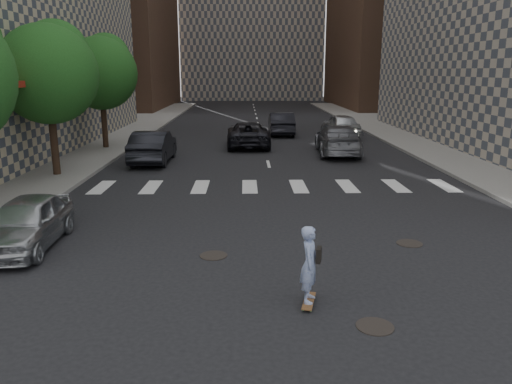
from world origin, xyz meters
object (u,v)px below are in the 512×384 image
skateboarder (310,264)px  traffic_car_d (340,125)px  traffic_car_b (338,140)px  tree_b (49,69)px  traffic_car_c (248,134)px  tree_c (102,70)px  traffic_car_a (153,147)px  silver_sedan (26,222)px  traffic_car_e (281,124)px

skateboarder → traffic_car_d: 26.72m
traffic_car_d → traffic_car_b: bearing=73.4°
tree_b → traffic_car_c: size_ratio=1.20×
tree_c → traffic_car_b: size_ratio=1.17×
traffic_car_a → traffic_car_b: traffic_car_b is taller
traffic_car_c → traffic_car_b: bearing=147.7°
tree_b → silver_sedan: (2.45, -9.14, -3.97)m
tree_c → traffic_car_a: size_ratio=1.33×
traffic_car_b → tree_b: bearing=27.3°
silver_sedan → traffic_car_a: (1.11, 12.65, 0.14)m
traffic_car_d → tree_b: bearing=36.7°
traffic_car_b → traffic_car_c: 5.87m
silver_sedan → traffic_car_e: bearing=68.9°
skateboarder → traffic_car_e: 27.45m
tree_b → traffic_car_d: tree_b is taller
traffic_car_b → tree_c: bearing=-5.3°
traffic_car_e → traffic_car_c: bearing=67.4°
tree_c → traffic_car_d: size_ratio=1.37×
tree_b → traffic_car_a: tree_b is taller
skateboarder → traffic_car_a: bearing=124.0°
tree_b → skateboarder: size_ratio=3.98×
silver_sedan → traffic_car_d: size_ratio=0.83×
tree_c → traffic_car_b: tree_c is taller
tree_b → traffic_car_b: bearing=23.3°
tree_b → tree_c: same height
tree_b → tree_c: (0.00, 8.00, 0.00)m
traffic_car_a → traffic_car_e: bearing=-123.1°
silver_sedan → skateboarder: bearing=-28.2°
tree_b → tree_c: size_ratio=1.00×
traffic_car_a → traffic_car_e: size_ratio=1.00×
skateboarder → traffic_car_b: bearing=91.7°
tree_c → skateboarder: size_ratio=3.98×
tree_c → silver_sedan: bearing=-81.8°
traffic_car_b → traffic_car_c: bearing=-27.2°
tree_c → tree_b: bearing=-90.0°
skateboarder → traffic_car_a: skateboarder is taller
traffic_car_a → traffic_car_e: traffic_car_a is taller
traffic_car_c → traffic_car_d: size_ratio=1.14×
tree_c → traffic_car_e: 13.39m
traffic_car_b → traffic_car_d: 7.80m
traffic_car_a → traffic_car_d: bearing=-138.9°
traffic_car_a → traffic_car_c: size_ratio=0.90×
tree_b → silver_sedan: tree_b is taller
traffic_car_b → traffic_car_e: bearing=-70.0°
traffic_car_d → silver_sedan: bearing=55.8°
tree_c → traffic_car_e: tree_c is taller
traffic_car_d → traffic_car_e: size_ratio=0.97×
traffic_car_b → traffic_car_e: (-2.56, 8.91, -0.01)m
silver_sedan → tree_c: bearing=96.7°
tree_b → traffic_car_d: bearing=41.8°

